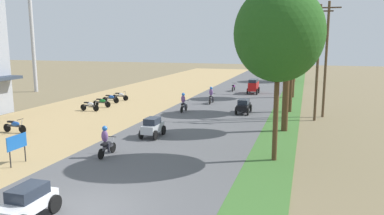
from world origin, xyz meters
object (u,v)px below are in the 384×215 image
parked_motorbike_third (102,102)px  motorbike_foreground_rider (106,142)px  car_sedan_black (244,105)px  median_tree_fourth (296,23)px  parked_motorbike_fifth (120,96)px  car_sedan_white (27,202)px  median_tree_fifth (296,47)px  streetlamp_near (288,60)px  utility_pole_far (318,61)px  streetlamp_mid (295,55)px  motorbike_ahead_fourth (234,87)px  median_tree_third (293,24)px  street_signboard (17,144)px  median_tree_second (288,40)px  motorbike_ahead_second (184,103)px  motorbike_ahead_third (211,96)px  parked_motorbike_nearest (15,125)px  median_tree_nearest (279,34)px  utility_pole_near (326,58)px  car_van_red (253,85)px  parked_motorbike_fourth (111,98)px  parked_motorbike_second (90,105)px  car_hatchback_silver (153,127)px

parked_motorbike_third → motorbike_foreground_rider: size_ratio=1.00×
motorbike_foreground_rider → car_sedan_black: bearing=70.7°
median_tree_fourth → parked_motorbike_fifth: bearing=-156.1°
parked_motorbike_fifth → car_sedan_white: (9.44, -24.59, 0.19)m
median_tree_fifth → streetlamp_near: (0.33, -28.97, -0.58)m
utility_pole_far → motorbike_foreground_rider: bearing=-128.9°
streetlamp_mid → motorbike_ahead_fourth: streetlamp_mid is taller
median_tree_third → median_tree_fourth: 8.84m
median_tree_fifth → streetlamp_near: bearing=-89.3°
street_signboard → streetlamp_mid: streetlamp_mid is taller
street_signboard → median_tree_second: bearing=42.8°
streetlamp_mid → motorbike_foreground_rider: 29.69m
motorbike_ahead_fourth → motorbike_ahead_second: bearing=-95.8°
car_sedan_black → motorbike_ahead_fourth: size_ratio=1.26×
streetlamp_near → median_tree_third: bearing=86.9°
motorbike_foreground_rider → motorbike_ahead_third: bearing=86.5°
street_signboard → motorbike_ahead_second: motorbike_ahead_second is taller
parked_motorbike_nearest → streetlamp_near: (16.88, 9.87, 4.09)m
median_tree_third → median_tree_fourth: size_ratio=0.97×
parked_motorbike_nearest → median_tree_third: median_tree_third is taller
median_tree_fifth → utility_pole_far: 28.76m
parked_motorbike_nearest → motorbike_ahead_second: bearing=50.7°
median_tree_fourth → streetlamp_mid: median_tree_fourth is taller
motorbike_foreground_rider → median_tree_nearest: bearing=13.3°
median_tree_fifth → car_sedan_black: median_tree_fifth is taller
parked_motorbike_nearest → median_tree_second: 18.86m
motorbike_ahead_third → streetlamp_near: bearing=-36.1°
median_tree_nearest → motorbike_ahead_third: (-7.37, 16.08, -5.55)m
median_tree_second → utility_pole_far: size_ratio=0.93×
utility_pole_near → motorbike_ahead_fourth: utility_pole_near is taller
car_van_red → parked_motorbike_third: bearing=-132.6°
parked_motorbike_fourth → utility_pole_near: 20.16m
street_signboard → motorbike_ahead_second: (3.41, 15.61, -0.25)m
parked_motorbike_third → motorbike_ahead_third: 10.34m
median_tree_fifth → car_sedan_black: bearing=-96.5°
median_tree_fifth → motorbike_foreground_rider: size_ratio=4.05×
utility_pole_near → parked_motorbike_second: bearing=-169.9°
parked_motorbike_fourth → utility_pole_far: 19.63m
streetlamp_mid → utility_pole_far: 15.30m
median_tree_second → motorbike_ahead_second: bearing=152.8°
median_tree_third → utility_pole_far: (2.01, -2.88, -2.90)m
parked_motorbike_nearest → parked_motorbike_fourth: 12.77m
motorbike_ahead_third → street_signboard: bearing=-102.6°
median_tree_fourth → median_tree_fifth: bearing=91.3°
parked_motorbike_third → car_hatchback_silver: bearing=-45.1°
parked_motorbike_nearest → motorbike_ahead_second: motorbike_ahead_second is taller
streetlamp_near → car_hatchback_silver: size_ratio=3.98×
parked_motorbike_third → car_hatchback_silver: (8.77, -8.81, 0.19)m
motorbike_ahead_third → median_tree_third: bearing=-15.7°
parked_motorbike_fifth → median_tree_second: (16.89, -8.67, 5.57)m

